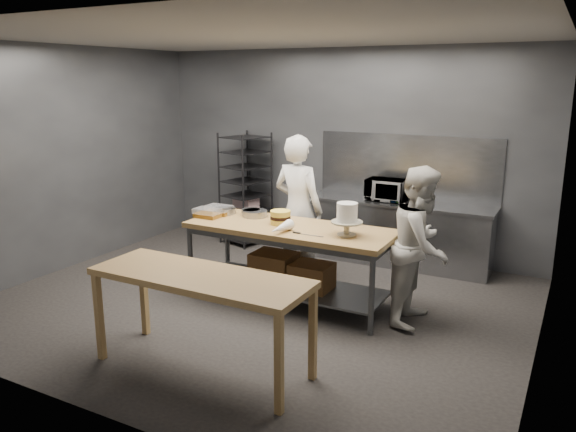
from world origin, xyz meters
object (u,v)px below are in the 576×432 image
Objects in this scene: layer_cake at (280,217)px; chef_right at (421,246)px; near_counter at (201,284)px; frosted_cake_stand at (347,216)px; microwave at (386,190)px; chef_behind at (298,210)px; speed_rack at (246,190)px; work_table at (290,255)px.

chef_right is at bearing 5.41° from layer_cake.
near_counter is 5.57× the size of frosted_cake_stand.
microwave reaches higher than layer_cake.
near_counter is at bearing 104.30° from chef_behind.
chef_right is at bearing 171.12° from chef_behind.
frosted_cake_stand is at bearing 109.40° from chef_right.
chef_behind is at bearing -37.58° from speed_rack.
microwave is at bearing 83.08° from near_counter.
work_table is at bearing 98.11° from chef_right.
frosted_cake_stand is at bearing -6.21° from layer_cake.
chef_behind reaches higher than chef_right.
chef_behind is at bearing 142.14° from frosted_cake_stand.
chef_behind reaches higher than frosted_cake_stand.
chef_right is 2.03m from microwave.
layer_cake is (0.11, -0.66, 0.05)m from chef_behind.
microwave is 2.02m from layer_cake.
speed_rack is at bearing -30.01° from chef_behind.
speed_rack is 7.41× the size of layer_cake.
microwave is at bearing -112.74° from chef_behind.
near_counter is 1.14× the size of speed_rack.
layer_cake is at bearing 96.56° from chef_right.
layer_cake reaches higher than work_table.
chef_right reaches higher than microwave.
microwave is at bearing 71.77° from layer_cake.
near_counter is 3.69× the size of microwave.
work_table is 0.45m from layer_cake.
chef_right is (1.71, -0.51, -0.10)m from chef_behind.
near_counter is 1.80m from layer_cake.
work_table is 1.77m from near_counter.
layer_cake is at bearing 173.79° from frosted_cake_stand.
speed_rack is at bearing 131.73° from layer_cake.
speed_rack is 1.94m from chef_behind.
chef_behind is at bearing 96.73° from near_counter.
near_counter is at bearing -84.14° from layer_cake.
microwave is (0.74, 1.26, 0.10)m from chef_behind.
near_counter is at bearing -96.92° from microwave.
speed_rack is 3.66m from chef_right.
speed_rack is at bearing 116.72° from near_counter.
speed_rack is 2.47m from layer_cake.
frosted_cake_stand is 0.88m from layer_cake.
microwave is 2.30× the size of layer_cake.
chef_behind reaches higher than near_counter.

